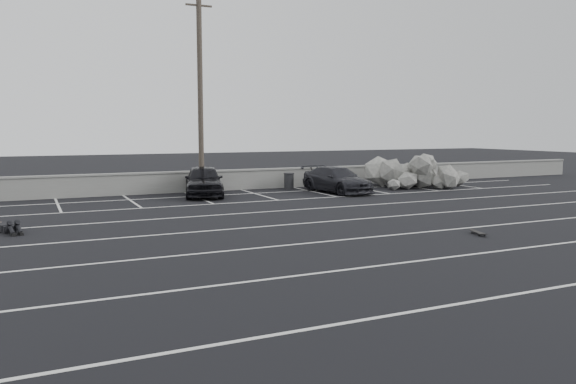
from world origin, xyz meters
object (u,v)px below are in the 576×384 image
person (5,224)px  skateboard (478,233)px  trash_bin (289,181)px  utility_pole (200,93)px  car_right (337,180)px  riprap_pile (410,177)px  car_left (204,181)px

person → skateboard: (12.84, -6.71, -0.16)m
trash_bin → utility_pole: bearing=178.1°
car_right → riprap_pile: bearing=-0.1°
riprap_pile → person: riprap_pile is taller
car_left → person: (-8.24, -6.33, -0.50)m
person → riprap_pile: bearing=-1.8°
riprap_pile → utility_pole: bearing=170.2°
utility_pole → skateboard: bearing=-73.0°
utility_pole → riprap_pile: size_ratio=1.80×
car_left → trash_bin: size_ratio=4.99×
car_right → trash_bin: 2.84m
car_left → utility_pole: utility_pole is taller
riprap_pile → skateboard: riprap_pile is taller
utility_pole → skateboard: utility_pole is taller
car_left → skateboard: car_left is taller
utility_pole → trash_bin: bearing=-1.9°
skateboard → trash_bin: bearing=104.7°
car_left → trash_bin: 5.06m
skateboard → person: bearing=168.5°
riprap_pile → trash_bin: bearing=164.7°
car_right → trash_bin: size_ratio=5.12×
person → skateboard: bearing=-45.3°
car_right → person: 15.56m
car_left → utility_pole: bearing=93.0°
riprap_pile → skateboard: (-6.83, -12.31, -0.49)m
riprap_pile → person: (-19.67, -5.60, -0.33)m
utility_pole → trash_bin: size_ratio=11.27×
utility_pole → person: size_ratio=3.99×
utility_pole → skateboard: 15.65m
riprap_pile → skateboard: 14.09m
car_left → car_right: car_left is taller
trash_bin → riprap_pile: riprap_pile is taller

